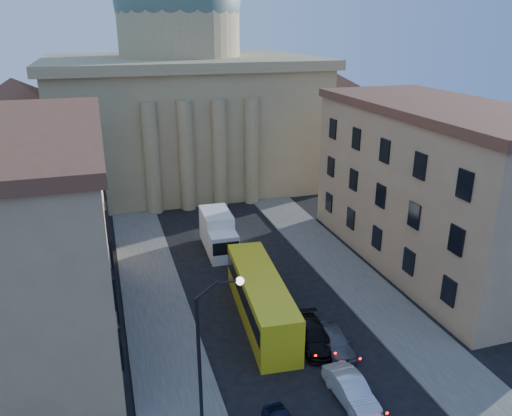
{
  "coord_description": "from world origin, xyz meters",
  "views": [
    {
      "loc": [
        -11.21,
        -13.95,
        20.96
      ],
      "look_at": [
        -0.79,
        19.31,
        8.15
      ],
      "focal_mm": 35.0,
      "sensor_mm": 36.0,
      "label": 1
    }
  ],
  "objects_px": {
    "street_lamp": "(208,342)",
    "box_truck": "(219,234)",
    "city_bus": "(261,297)",
    "car_right_near": "(351,390)"
  },
  "relations": [
    {
      "from": "street_lamp",
      "to": "box_truck",
      "type": "distance_m",
      "value": 23.04
    },
    {
      "from": "city_bus",
      "to": "box_truck",
      "type": "distance_m",
      "value": 13.01
    },
    {
      "from": "street_lamp",
      "to": "city_bus",
      "type": "xyz_separation_m",
      "value": [
        5.84,
        9.03,
        -3.38
      ]
    },
    {
      "from": "street_lamp",
      "to": "box_truck",
      "type": "bearing_deg",
      "value": 75.54
    },
    {
      "from": "car_right_near",
      "to": "city_bus",
      "type": "relative_size",
      "value": 0.36
    },
    {
      "from": "street_lamp",
      "to": "car_right_near",
      "type": "relative_size",
      "value": 1.93
    },
    {
      "from": "street_lamp",
      "to": "city_bus",
      "type": "relative_size",
      "value": 0.69
    },
    {
      "from": "street_lamp",
      "to": "box_truck",
      "type": "relative_size",
      "value": 1.29
    },
    {
      "from": "street_lamp",
      "to": "city_bus",
      "type": "distance_m",
      "value": 11.27
    },
    {
      "from": "car_right_near",
      "to": "box_truck",
      "type": "height_order",
      "value": "box_truck"
    }
  ]
}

